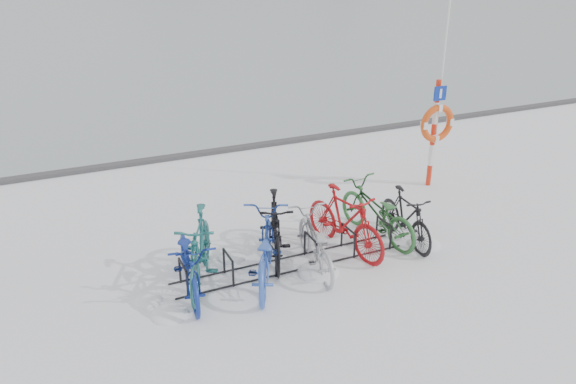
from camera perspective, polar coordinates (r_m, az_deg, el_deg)
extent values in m
plane|color=white|center=(9.38, 0.29, -7.41)|extent=(900.00, 900.00, 0.00)
cube|color=#3F3F42|center=(14.45, -9.53, 3.80)|extent=(400.00, 0.25, 0.10)
cylinder|color=black|center=(8.59, -10.20, -9.24)|extent=(0.04, 0.04, 0.44)
cylinder|color=black|center=(8.96, -10.93, -7.84)|extent=(0.04, 0.04, 0.44)
cylinder|color=black|center=(8.66, -10.68, -7.29)|extent=(0.04, 0.44, 0.04)
cylinder|color=black|center=(8.75, -5.60, -8.29)|extent=(0.04, 0.04, 0.44)
cylinder|color=black|center=(9.11, -6.52, -6.96)|extent=(0.04, 0.04, 0.44)
cylinder|color=black|center=(8.82, -6.13, -6.39)|extent=(0.04, 0.44, 0.04)
cylinder|color=black|center=(8.97, -1.22, -7.34)|extent=(0.04, 0.04, 0.44)
cylinder|color=black|center=(9.32, -2.29, -6.08)|extent=(0.04, 0.04, 0.44)
cylinder|color=black|center=(9.03, -1.78, -5.49)|extent=(0.04, 0.44, 0.04)
cylinder|color=black|center=(9.23, 2.91, -6.39)|extent=(0.04, 0.04, 0.44)
cylinder|color=black|center=(9.58, 1.71, -5.21)|extent=(0.04, 0.04, 0.44)
cylinder|color=black|center=(9.30, 2.32, -4.60)|extent=(0.04, 0.44, 0.04)
cylinder|color=black|center=(9.55, 6.78, -5.47)|extent=(0.04, 0.04, 0.44)
cylinder|color=black|center=(9.88, 5.48, -4.37)|extent=(0.04, 0.04, 0.44)
cylinder|color=black|center=(9.61, 6.18, -3.75)|extent=(0.04, 0.44, 0.04)
cylinder|color=black|center=(9.90, 10.38, -4.59)|extent=(0.04, 0.04, 0.44)
cylinder|color=black|center=(10.22, 9.00, -3.56)|extent=(0.04, 0.04, 0.44)
cylinder|color=black|center=(9.96, 9.76, -2.95)|extent=(0.04, 0.44, 0.04)
cylinder|color=black|center=(9.20, 0.87, -7.94)|extent=(4.00, 0.03, 0.03)
cylinder|color=black|center=(9.54, -0.26, -6.69)|extent=(4.00, 0.03, 0.03)
cylinder|color=red|center=(12.79, 14.12, 1.69)|extent=(0.11, 0.11, 0.47)
cylinder|color=silver|center=(12.63, 14.33, 3.67)|extent=(0.11, 0.11, 0.47)
cylinder|color=red|center=(12.49, 14.54, 5.70)|extent=(0.11, 0.11, 0.47)
cylinder|color=silver|center=(12.36, 14.76, 7.77)|extent=(0.11, 0.11, 0.47)
cylinder|color=red|center=(12.25, 14.98, 9.88)|extent=(0.11, 0.11, 0.47)
torus|color=#D94814|center=(12.35, 14.92, 6.76)|extent=(0.82, 0.14, 0.82)
cube|color=#0D2997|center=(12.20, 15.20, 9.65)|extent=(0.30, 0.03, 0.30)
cylinder|color=silver|center=(12.35, 15.24, 10.06)|extent=(0.04, 0.04, 4.27)
imported|color=navy|center=(8.61, -9.98, -6.92)|extent=(0.92, 2.00, 1.01)
imported|color=#1C5959|center=(8.74, -8.96, -5.62)|extent=(1.32, 2.06, 1.20)
imported|color=#3256B8|center=(8.76, -2.42, -5.69)|extent=(1.55, 2.19, 1.09)
imported|color=black|center=(9.37, -1.31, -3.50)|extent=(1.13, 1.95, 1.13)
imported|color=#A6A7AE|center=(9.12, 2.74, -4.96)|extent=(0.93, 1.90, 0.95)
imported|color=#A81115|center=(9.63, 5.82, -2.77)|extent=(0.94, 1.99, 1.15)
imported|color=#2A642F|center=(10.17, 8.99, -1.83)|extent=(0.96, 2.07, 1.04)
imported|color=black|center=(10.12, 11.90, -2.36)|extent=(0.56, 1.67, 0.99)
ellipsoid|color=white|center=(8.74, -14.01, -10.71)|extent=(0.43, 0.43, 0.15)
ellipsoid|color=white|center=(8.38, -11.90, -12.10)|extent=(0.54, 0.54, 0.19)
ellipsoid|color=white|center=(9.63, -5.74, -6.66)|extent=(0.49, 0.49, 0.17)
ellipsoid|color=white|center=(10.85, 12.20, -3.48)|extent=(0.38, 0.38, 0.13)
ellipsoid|color=white|center=(10.21, 4.07, -4.74)|extent=(0.49, 0.49, 0.17)
ellipsoid|color=white|center=(10.31, 2.31, -4.42)|extent=(0.40, 0.40, 0.14)
ellipsoid|color=white|center=(9.18, 3.05, -8.19)|extent=(0.68, 0.68, 0.24)
ellipsoid|color=white|center=(10.26, 13.65, -5.25)|extent=(0.57, 0.57, 0.20)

